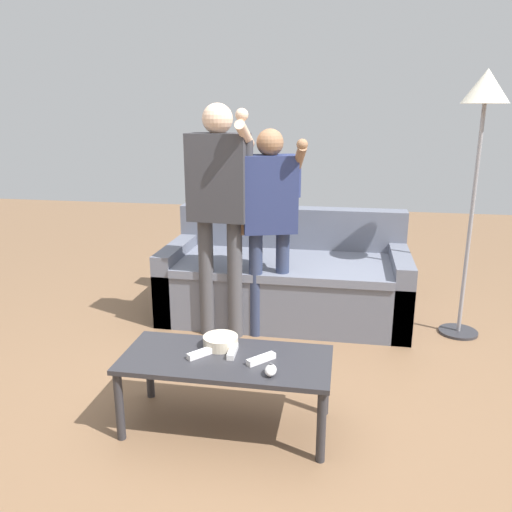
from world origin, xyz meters
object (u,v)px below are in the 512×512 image
Objects in this scene: game_remote_wand_near at (200,353)px; game_remote_wand_spare at (233,351)px; game_remote_wand_far at (261,359)px; player_left at (219,195)px; floor_lamp at (484,112)px; player_center at (270,210)px; snack_bowl at (221,341)px; couch at (286,279)px; game_remote_nunchuk at (271,370)px; coffee_table at (226,366)px.

game_remote_wand_near is 0.16m from game_remote_wand_spare.
player_left is at bearing 113.16° from game_remote_wand_far.
player_center is (-1.39, -0.26, -0.66)m from floor_lamp.
snack_bowl is 0.27m from game_remote_wand_far.
couch reaches higher than game_remote_wand_near.
couch is at bearing 171.93° from floor_lamp.
game_remote_wand_near is at bearing -162.33° from game_remote_wand_spare.
player_left is at bearing 98.57° from game_remote_wand_near.
game_remote_nunchuk is 0.05× the size of floor_lamp.
game_remote_wand_near is (-0.17, -1.19, -0.53)m from player_center.
floor_lamp is (1.44, 1.44, 1.25)m from coffee_table.
floor_lamp is at bearing 41.65° from snack_bowl.
coffee_table is at bearing -92.11° from player_center.
player_center is 1.32m from game_remote_wand_far.
player_left is at bearing 113.69° from game_remote_nunchuk.
couch is 1.15× the size of player_left.
game_remote_nunchuk is 0.65× the size of game_remote_wand_near.
coffee_table is 0.20m from game_remote_wand_far.
coffee_table is at bearing 3.62° from game_remote_wand_near.
snack_bowl is 1.20m from player_left.
game_remote_nunchuk is 0.14m from game_remote_wand_far.
player_left is at bearing 105.04° from coffee_table.
game_remote_wand_far is 0.17m from game_remote_wand_spare.
couch is 1.53m from snack_bowl.
player_center reaches higher than game_remote_wand_far.
snack_bowl is 0.11× the size of player_left.
floor_lamp is 2.25m from game_remote_wand_far.
game_remote_nunchuk reaches higher than game_remote_wand_spare.
coffee_table is 0.15m from snack_bowl.
floor_lamp is at bearing 49.35° from game_remote_wand_far.
game_remote_wand_far is (0.14, -1.20, -0.53)m from player_center.
game_remote_wand_near is at bearing -98.33° from player_center.
snack_bowl is at bearing -95.29° from player_center.
couch is 1.28× the size of player_center.
game_remote_wand_spare is at bearing 17.67° from game_remote_wand_near.
player_left reaches higher than couch.
game_remote_wand_far is at bearing -4.75° from coffee_table.
player_center reaches higher than game_remote_wand_spare.
game_remote_wand_near and game_remote_wand_spare have the same top height.
couch is 1.65m from game_remote_wand_far.
couch is 1.59m from game_remote_wand_spare.
floor_lamp reaches higher than player_left.
snack_bowl is 1.29× the size of game_remote_wand_far.
couch is at bearing 50.77° from player_left.
game_remote_nunchuk reaches higher than game_remote_wand_near.
player_left is at bearing -169.51° from floor_lamp.
floor_lamp reaches higher than snack_bowl.
game_remote_wand_far is (0.24, -0.13, -0.01)m from snack_bowl.
player_center is 0.90× the size of player_left.
game_remote_nunchuk is at bearing -28.75° from coffee_table.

